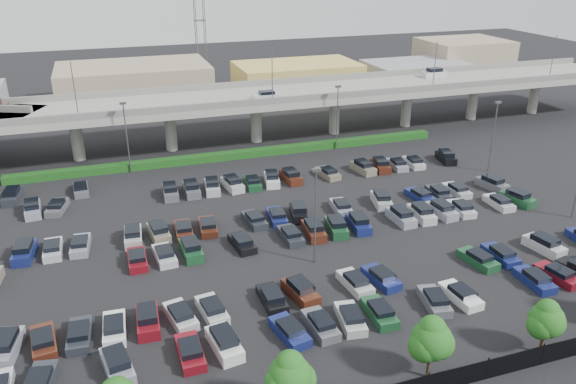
% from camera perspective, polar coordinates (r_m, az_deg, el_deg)
% --- Properties ---
extents(ground, '(280.00, 280.00, 0.00)m').
position_cam_1_polar(ground, '(64.66, 0.16, -3.72)').
color(ground, black).
extents(overpass, '(150.00, 13.00, 15.80)m').
position_cam_1_polar(overpass, '(91.23, -6.50, 9.00)').
color(overpass, gray).
rests_on(overpass, ground).
extents(hedge, '(66.00, 1.60, 1.10)m').
position_cam_1_polar(hedge, '(86.59, -5.16, 3.81)').
color(hedge, '#134113').
rests_on(hedge, ground).
extents(tree_row, '(65.07, 3.66, 5.94)m').
position_cam_1_polar(tree_row, '(42.73, 12.97, -14.77)').
color(tree_row, '#332316').
rests_on(tree_row, ground).
extents(parked_cars, '(63.11, 41.64, 1.67)m').
position_cam_1_polar(parked_cars, '(61.54, 0.35, -4.55)').
color(parked_cars, silver).
rests_on(parked_cars, ground).
extents(light_poles, '(66.90, 48.38, 10.30)m').
position_cam_1_polar(light_poles, '(62.76, -3.99, 1.61)').
color(light_poles, '#4C4C51').
rests_on(light_poles, ground).
extents(distant_buildings, '(138.00, 24.00, 9.00)m').
position_cam_1_polar(distant_buildings, '(123.04, -3.68, 11.32)').
color(distant_buildings, gray).
rests_on(distant_buildings, ground).
extents(comm_tower, '(2.40, 2.40, 30.00)m').
position_cam_1_polar(comm_tower, '(131.17, -8.97, 17.11)').
color(comm_tower, '#4C4C51').
rests_on(comm_tower, ground).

